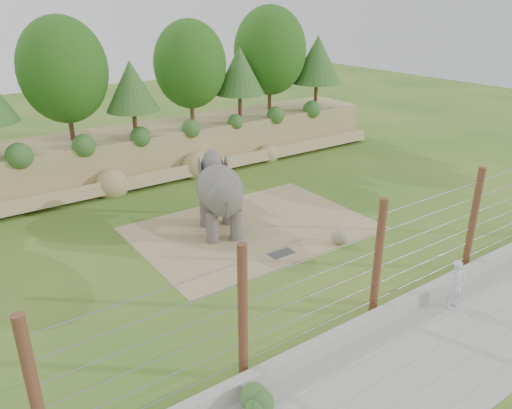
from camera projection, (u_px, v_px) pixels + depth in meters
ground at (285, 258)px, 19.47m from camera, size 90.00×90.00×0.00m
back_embankment at (154, 103)px, 27.82m from camera, size 30.00×5.52×8.77m
dirt_patch at (252, 228)px, 21.99m from camera, size 10.00×7.00×0.02m
drain_grate at (281, 253)px, 19.82m from camera, size 1.00×0.60×0.03m
elephant at (220, 199)px, 21.04m from camera, size 2.89×4.19×3.12m
stone_ball at (339, 236)px, 20.46m from camera, size 0.71×0.71×0.71m
retaining_wall at (385, 314)px, 15.60m from camera, size 26.00×0.35×0.50m
walkway at (438, 355)px, 14.19m from camera, size 26.00×4.00×0.01m
barrier_fence at (378, 259)px, 15.31m from camera, size 20.26×0.26×4.00m
walkway_shrub at (258, 402)px, 12.05m from camera, size 0.72×0.72×0.72m
zookeeper at (456, 285)px, 16.08m from camera, size 0.66×0.47×1.70m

